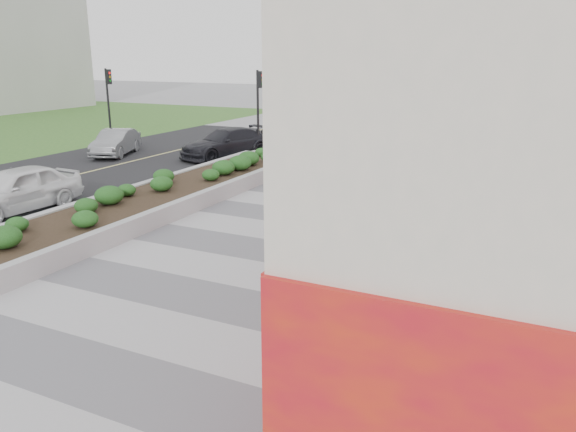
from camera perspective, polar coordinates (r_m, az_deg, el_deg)
name	(u,v)px	position (r m, az deg, el deg)	size (l,w,h in m)	color
ground	(150,336)	(10.73, -13.84, -11.73)	(160.00, 160.00, 0.00)	gray
walkway	(235,279)	(12.93, -5.41, -6.34)	(8.00, 36.00, 0.01)	#A8A8AD
planter	(153,197)	(18.98, -13.51, 1.90)	(3.00, 18.00, 0.90)	#9E9EA0
street	(17,189)	(23.65, -25.81, 2.45)	(10.00, 40.00, 0.00)	black
traffic_signal_near	(259,100)	(28.22, -2.96, 11.67)	(0.33, 0.28, 4.20)	black
traffic_signal_far	(109,95)	(33.24, -17.76, 11.61)	(0.33, 0.28, 4.20)	black
distant_bldg_north_l	(453,3)	(63.41, 16.45, 20.07)	(16.00, 12.00, 20.00)	#ADAAA3
manhole_cover	(254,282)	(12.70, -3.46, -6.74)	(0.44, 0.44, 0.01)	#595654
skateboarder	(410,178)	(19.99, 12.31, 3.76)	(0.52, 0.74, 1.55)	beige
car_white	(16,190)	(20.10, -25.91, 2.43)	(1.74, 4.34, 1.48)	white
car_silver	(116,142)	(29.87, -17.11, 7.15)	(1.37, 3.93, 1.29)	gray
car_dark	(226,143)	(28.13, -6.30, 7.38)	(2.00, 4.91, 1.42)	black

